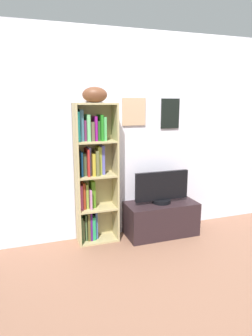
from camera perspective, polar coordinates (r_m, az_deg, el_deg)
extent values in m
cube|color=#8A5E48|center=(3.07, 12.60, -19.29)|extent=(5.20, 5.20, 0.04)
cube|color=silver|center=(3.64, 4.15, 6.17)|extent=(4.80, 0.06, 2.37)
cube|color=tan|center=(3.51, 1.51, 10.64)|extent=(0.28, 0.02, 0.31)
cube|color=gray|center=(3.51, 1.54, 10.63)|extent=(0.23, 0.01, 0.26)
cube|color=black|center=(3.70, 8.37, 10.19)|extent=(0.23, 0.02, 0.35)
cube|color=beige|center=(3.70, 8.41, 10.18)|extent=(0.18, 0.01, 0.30)
cube|color=tan|center=(3.31, -9.32, -1.60)|extent=(0.02, 0.25, 1.57)
cube|color=tan|center=(3.41, -2.03, -1.03)|extent=(0.02, 0.25, 1.57)
cube|color=tan|center=(3.47, -6.08, -0.88)|extent=(0.46, 0.01, 1.57)
cube|color=tan|center=(3.62, -5.36, -13.32)|extent=(0.42, 0.24, 0.02)
cube|color=tan|center=(3.47, -5.48, -7.62)|extent=(0.42, 0.24, 0.02)
cube|color=tan|center=(3.36, -5.62, -1.48)|extent=(0.42, 0.24, 0.02)
cube|color=tan|center=(3.29, -5.76, 5.01)|extent=(0.42, 0.24, 0.02)
cube|color=tan|center=(3.26, -5.91, 12.03)|extent=(0.42, 0.24, 0.02)
cube|color=#405A34|center=(3.53, -8.56, -11.17)|extent=(0.03, 0.18, 0.30)
cube|color=#798052|center=(3.58, -8.18, -11.41)|extent=(0.02, 0.13, 0.24)
cube|color=#466038|center=(3.56, -7.75, -10.89)|extent=(0.02, 0.14, 0.31)
cube|color=brown|center=(3.55, -7.23, -10.76)|extent=(0.03, 0.16, 0.33)
cube|color=#4B1670|center=(3.56, -6.79, -10.69)|extent=(0.02, 0.16, 0.33)
cube|color=#229956|center=(3.58, -6.31, -11.03)|extent=(0.04, 0.15, 0.28)
cube|color=#3A5B9D|center=(3.59, -5.80, -10.52)|extent=(0.02, 0.13, 0.33)
cube|color=#AA3C65|center=(3.42, -8.70, -5.39)|extent=(0.04, 0.16, 0.28)
cube|color=maroon|center=(3.43, -8.11, -5.14)|extent=(0.03, 0.14, 0.30)
cube|color=olive|center=(3.44, -7.53, -5.19)|extent=(0.03, 0.14, 0.28)
cube|color=#B976A8|center=(3.44, -6.92, -5.73)|extent=(0.02, 0.18, 0.22)
cube|color=#4A831C|center=(3.46, -6.37, -4.89)|extent=(0.04, 0.12, 0.30)
cube|color=brown|center=(3.34, -9.09, 0.44)|extent=(0.02, 0.13, 0.22)
cube|color=navy|center=(3.32, -8.60, 0.83)|extent=(0.02, 0.17, 0.27)
cube|color=#445834|center=(3.35, -8.04, 0.75)|extent=(0.04, 0.13, 0.25)
cube|color=#A82321|center=(3.32, -7.39, 1.12)|extent=(0.02, 0.19, 0.30)
cube|color=#7571BE|center=(3.35, -7.05, 1.35)|extent=(0.03, 0.13, 0.31)
cube|color=#AE9A2C|center=(3.34, -6.39, 0.75)|extent=(0.03, 0.18, 0.24)
cube|color=brown|center=(3.34, -5.76, 1.06)|extent=(0.03, 0.19, 0.28)
cube|color=#9CA63B|center=(3.37, -5.22, 1.46)|extent=(0.04, 0.14, 0.31)
cube|color=#5958B4|center=(3.38, -4.55, 1.62)|extent=(0.03, 0.13, 0.32)
cube|color=#2CC2C4|center=(3.27, -9.20, 7.79)|extent=(0.03, 0.15, 0.31)
cube|color=#3A637A|center=(3.28, -8.53, 8.02)|extent=(0.04, 0.14, 0.33)
cube|color=#6A2451|center=(3.29, -7.91, 7.07)|extent=(0.02, 0.14, 0.22)
cube|color=#66BB70|center=(3.28, -7.33, 7.60)|extent=(0.03, 0.17, 0.28)
cube|color=brown|center=(3.29, -6.58, 6.96)|extent=(0.04, 0.17, 0.20)
cube|color=#82167B|center=(3.30, -5.95, 7.49)|extent=(0.03, 0.17, 0.26)
cube|color=#25571F|center=(3.31, -5.42, 7.08)|extent=(0.03, 0.16, 0.21)
cube|color=#1F791C|center=(3.30, -4.88, 7.65)|extent=(0.03, 0.19, 0.28)
cube|color=#4EB85F|center=(3.33, -4.31, 7.49)|extent=(0.03, 0.17, 0.25)
ellipsoid|color=brown|center=(3.26, -5.95, 13.65)|extent=(0.30, 0.23, 0.16)
cube|color=black|center=(3.71, 6.64, -9.49)|extent=(0.85, 0.41, 0.40)
cube|color=black|center=(3.54, 8.05, -10.59)|extent=(0.77, 0.01, 0.26)
cylinder|color=black|center=(3.63, 6.73, -6.26)|extent=(0.22, 0.22, 0.04)
cube|color=black|center=(3.58, 6.80, -3.35)|extent=(0.66, 0.04, 0.34)
cube|color=silver|center=(3.56, 6.89, -3.40)|extent=(0.62, 0.01, 0.30)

